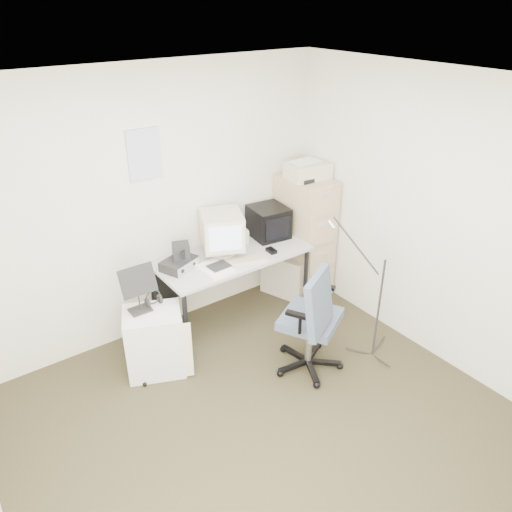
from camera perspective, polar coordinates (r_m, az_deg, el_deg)
floor at (r=4.03m, az=1.75°, el=-19.63°), size 3.60×3.60×0.01m
ceiling at (r=2.77m, az=2.53°, el=18.12°), size 3.60×3.60×0.01m
wall_back at (r=4.61m, az=-11.88°, el=5.40°), size 3.60×0.02×2.50m
wall_right at (r=4.44m, az=20.73°, el=3.24°), size 0.02×3.60×2.50m
wall_calendar at (r=4.43m, az=-12.68°, el=11.27°), size 0.30×0.02×0.44m
filing_cabinet at (r=5.40m, az=5.52°, el=2.32°), size 0.40×0.60×1.30m
printer at (r=5.13m, az=5.94°, el=9.70°), size 0.46×0.34×0.16m
desk at (r=5.00m, az=-2.64°, el=-3.51°), size 1.50×0.70×0.73m
crt_monitor at (r=4.75m, az=-3.92°, el=2.55°), size 0.50×0.52×0.42m
crt_tv at (r=5.12m, az=1.43°, el=3.94°), size 0.39×0.41×0.32m
desk_speaker at (r=5.01m, az=-1.36°, el=2.24°), size 0.09×0.09×0.14m
keyboard at (r=4.68m, az=-1.17°, el=-0.51°), size 0.42×0.24×0.02m
mouse at (r=4.85m, az=1.76°, el=0.62°), size 0.07×0.12×0.03m
radio_receiver at (r=4.61m, az=-8.78°, el=-0.87°), size 0.38×0.33×0.09m
radio_speaker at (r=4.57m, az=-8.56°, el=0.55°), size 0.19×0.19×0.15m
papers at (r=4.56m, az=-4.68°, el=-1.45°), size 0.26×0.34×0.02m
pc_tower at (r=5.47m, az=3.30°, el=-2.20°), size 0.37×0.54×0.46m
office_chair at (r=4.29m, az=6.25°, el=-6.95°), size 0.83×0.83×1.06m
side_cart at (r=4.46m, az=-11.52°, el=-9.56°), size 0.59×0.54×0.60m
music_stand at (r=4.22m, az=-13.39°, el=-3.65°), size 0.30×0.17×0.44m
headphones at (r=4.37m, az=-11.64°, el=-4.93°), size 0.19×0.19×0.03m
mic_stand at (r=4.47m, az=14.05°, el=-4.32°), size 0.02×0.02×1.30m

